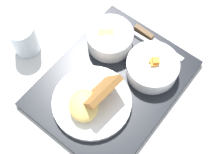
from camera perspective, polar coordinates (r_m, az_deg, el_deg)
name	(u,v)px	position (r m, az deg, el deg)	size (l,w,h in m)	color
ground_plane	(112,85)	(0.84, 0.00, -1.44)	(4.00, 4.00, 0.00)	silver
serving_tray	(112,83)	(0.84, 0.00, -1.19)	(0.43, 0.35, 0.02)	black
bowl_salad	(153,67)	(0.83, 7.42, 1.90)	(0.14, 0.14, 0.06)	white
bowl_soup	(110,38)	(0.86, -0.37, 7.18)	(0.13, 0.13, 0.06)	white
plate_main	(91,101)	(0.79, -3.85, -4.45)	(0.20, 0.20, 0.10)	white
knife	(150,36)	(0.90, 6.94, 7.37)	(0.03, 0.17, 0.01)	silver
spoon	(146,40)	(0.89, 6.27, 6.67)	(0.03, 0.16, 0.01)	silver
glass_water	(24,40)	(0.90, -15.74, 6.55)	(0.07, 0.07, 0.10)	silver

